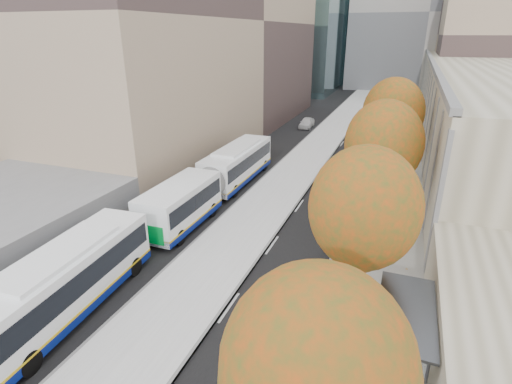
% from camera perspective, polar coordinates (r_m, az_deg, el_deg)
% --- Properties ---
extents(bus_platform, '(4.25, 150.00, 0.15)m').
position_cam_1_polar(bus_platform, '(38.84, 7.24, 4.76)').
color(bus_platform, silver).
rests_on(bus_platform, ground).
extents(sidewalk, '(4.75, 150.00, 0.08)m').
position_cam_1_polar(sidewalk, '(37.91, 19.06, 3.22)').
color(sidewalk, gray).
rests_on(sidewalk, ground).
extents(building_tan, '(18.00, 92.00, 8.00)m').
position_cam_1_polar(building_tan, '(66.48, 30.85, 12.50)').
color(building_tan, gray).
rests_on(building_tan, ground).
extents(building_midrise, '(24.00, 46.00, 25.00)m').
position_cam_1_polar(building_midrise, '(50.16, -12.99, 22.63)').
color(building_midrise, tan).
rests_on(building_midrise, ground).
extents(building_far_block, '(30.00, 18.00, 30.00)m').
position_cam_1_polar(building_far_block, '(97.25, 23.43, 22.36)').
color(building_far_block, gray).
rests_on(building_far_block, ground).
extents(bus_shelter, '(1.90, 4.40, 2.53)m').
position_cam_1_polar(bus_shelter, '(15.25, 21.25, -16.94)').
color(bus_shelter, '#383A3F').
rests_on(bus_shelter, sidewalk).
extents(tree_b, '(4.00, 4.00, 6.97)m').
position_cam_1_polar(tree_b, '(8.91, 8.61, -23.84)').
color(tree_b, black).
rests_on(tree_b, sidewalk).
extents(tree_c, '(4.20, 4.20, 7.28)m').
position_cam_1_polar(tree_c, '(15.47, 15.22, -2.28)').
color(tree_c, black).
rests_on(tree_c, sidewalk).
extents(tree_d, '(4.40, 4.40, 7.60)m').
position_cam_1_polar(tree_d, '(23.93, 17.76, 6.52)').
color(tree_d, black).
rests_on(tree_d, sidewalk).
extents(tree_e, '(4.60, 4.60, 7.92)m').
position_cam_1_polar(tree_e, '(32.69, 18.98, 10.67)').
color(tree_e, black).
rests_on(tree_e, sidewalk).
extents(bus_far, '(2.54, 16.77, 2.79)m').
position_cam_1_polar(bus_far, '(29.15, -5.60, 1.99)').
color(bus_far, white).
rests_on(bus_far, ground).
extents(distant_car, '(1.59, 3.77, 1.27)m').
position_cam_1_polar(distant_car, '(52.17, 7.25, 9.80)').
color(distant_car, silver).
rests_on(distant_car, ground).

